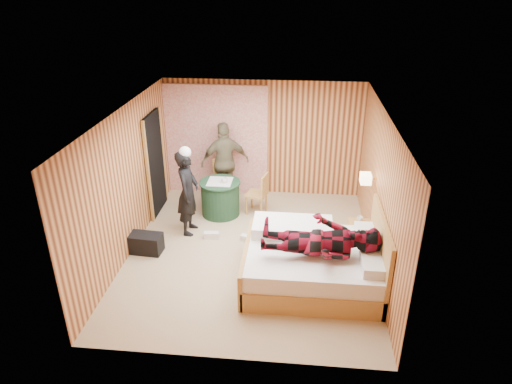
# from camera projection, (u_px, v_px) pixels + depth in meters

# --- Properties ---
(floor) EXTENTS (4.20, 5.00, 0.01)m
(floor) POSITION_uv_depth(u_px,v_px,m) (251.00, 252.00, 8.05)
(floor) COLOR tan
(floor) RESTS_ON ground
(ceiling) EXTENTS (4.20, 5.00, 0.01)m
(ceiling) POSITION_uv_depth(u_px,v_px,m) (250.00, 114.00, 6.97)
(ceiling) COLOR white
(ceiling) RESTS_ON wall_back
(wall_back) EXTENTS (4.20, 0.02, 2.50)m
(wall_back) POSITION_uv_depth(u_px,v_px,m) (263.00, 139.00, 9.76)
(wall_back) COLOR #DF9855
(wall_back) RESTS_ON floor
(wall_left) EXTENTS (0.02, 5.00, 2.50)m
(wall_left) POSITION_uv_depth(u_px,v_px,m) (127.00, 182.00, 7.70)
(wall_left) COLOR #DF9855
(wall_left) RESTS_ON floor
(wall_right) EXTENTS (0.02, 5.00, 2.50)m
(wall_right) POSITION_uv_depth(u_px,v_px,m) (380.00, 193.00, 7.32)
(wall_right) COLOR #DF9855
(wall_right) RESTS_ON floor
(curtain) EXTENTS (2.20, 0.08, 2.40)m
(curtain) POSITION_uv_depth(u_px,v_px,m) (217.00, 140.00, 9.81)
(curtain) COLOR beige
(curtain) RESTS_ON floor
(doorway) EXTENTS (0.06, 0.90, 2.05)m
(doorway) POSITION_uv_depth(u_px,v_px,m) (155.00, 164.00, 9.05)
(doorway) COLOR black
(doorway) RESTS_ON floor
(wall_lamp) EXTENTS (0.26, 0.24, 0.16)m
(wall_lamp) POSITION_uv_depth(u_px,v_px,m) (366.00, 178.00, 7.72)
(wall_lamp) COLOR gold
(wall_lamp) RESTS_ON wall_right
(bed) EXTENTS (2.19, 1.72, 1.18)m
(bed) POSITION_uv_depth(u_px,v_px,m) (316.00, 262.00, 7.15)
(bed) COLOR tan
(bed) RESTS_ON floor
(nightstand) EXTENTS (0.40, 0.54, 0.52)m
(nightstand) POSITION_uv_depth(u_px,v_px,m) (359.00, 238.00, 7.95)
(nightstand) COLOR tan
(nightstand) RESTS_ON floor
(round_table) EXTENTS (0.82, 0.82, 0.73)m
(round_table) POSITION_uv_depth(u_px,v_px,m) (220.00, 198.00, 9.17)
(round_table) COLOR #1B3C20
(round_table) RESTS_ON floor
(chair_far) EXTENTS (0.55, 0.55, 0.93)m
(chair_far) POSITION_uv_depth(u_px,v_px,m) (224.00, 177.00, 9.68)
(chair_far) COLOR tan
(chair_far) RESTS_ON floor
(chair_near) EXTENTS (0.47, 0.47, 0.86)m
(chair_near) POSITION_uv_depth(u_px,v_px,m) (260.00, 191.00, 9.14)
(chair_near) COLOR tan
(chair_near) RESTS_ON floor
(duffel_bag) EXTENTS (0.63, 0.37, 0.34)m
(duffel_bag) POSITION_uv_depth(u_px,v_px,m) (145.00, 243.00, 7.98)
(duffel_bag) COLOR black
(duffel_bag) RESTS_ON floor
(sneaker_left) EXTENTS (0.28, 0.13, 0.12)m
(sneaker_left) POSITION_uv_depth(u_px,v_px,m) (211.00, 235.00, 8.44)
(sneaker_left) COLOR silver
(sneaker_left) RESTS_ON floor
(sneaker_right) EXTENTS (0.28, 0.19, 0.12)m
(sneaker_right) POSITION_uv_depth(u_px,v_px,m) (248.00, 239.00, 8.34)
(sneaker_right) COLOR silver
(sneaker_right) RESTS_ON floor
(woman_standing) EXTENTS (0.41, 0.61, 1.63)m
(woman_standing) POSITION_uv_depth(u_px,v_px,m) (188.00, 193.00, 8.35)
(woman_standing) COLOR black
(woman_standing) RESTS_ON floor
(man_at_table) EXTENTS (1.09, 0.73, 1.72)m
(man_at_table) POSITION_uv_depth(u_px,v_px,m) (225.00, 162.00, 9.58)
(man_at_table) COLOR #696246
(man_at_table) RESTS_ON floor
(man_on_bed) EXTENTS (0.86, 0.67, 1.77)m
(man_on_bed) POSITION_uv_depth(u_px,v_px,m) (321.00, 232.00, 6.65)
(man_on_bed) COLOR maroon
(man_on_bed) RESTS_ON bed
(book_lower) EXTENTS (0.20, 0.24, 0.02)m
(book_lower) POSITION_uv_depth(u_px,v_px,m) (361.00, 226.00, 7.80)
(book_lower) COLOR silver
(book_lower) RESTS_ON nightstand
(book_upper) EXTENTS (0.21, 0.26, 0.02)m
(book_upper) POSITION_uv_depth(u_px,v_px,m) (361.00, 225.00, 7.79)
(book_upper) COLOR silver
(book_upper) RESTS_ON nightstand
(cup_nightstand) EXTENTS (0.10, 0.10, 0.09)m
(cup_nightstand) POSITION_uv_depth(u_px,v_px,m) (360.00, 219.00, 7.94)
(cup_nightstand) COLOR silver
(cup_nightstand) RESTS_ON nightstand
(cup_table) EXTENTS (0.16, 0.16, 0.10)m
(cup_table) POSITION_uv_depth(u_px,v_px,m) (224.00, 180.00, 8.94)
(cup_table) COLOR silver
(cup_table) RESTS_ON round_table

